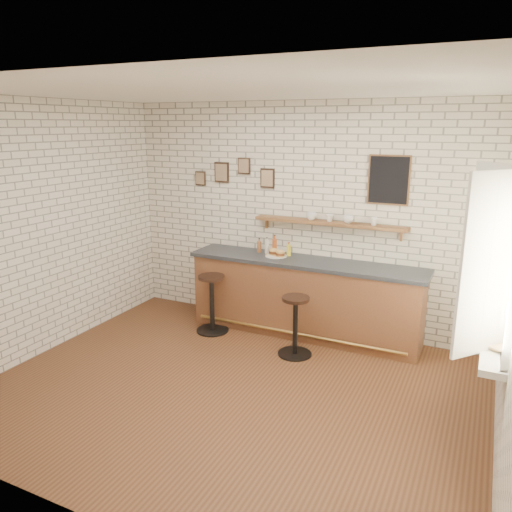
% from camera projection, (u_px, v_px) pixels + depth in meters
% --- Properties ---
extents(ground, '(5.00, 5.00, 0.00)m').
position_uv_depth(ground, '(232.00, 389.00, 5.24)').
color(ground, brown).
rests_on(ground, ground).
extents(bar_counter, '(3.10, 0.65, 1.01)m').
position_uv_depth(bar_counter, '(304.00, 297.00, 6.53)').
color(bar_counter, brown).
rests_on(bar_counter, ground).
extents(sandwich_plate, '(0.28, 0.28, 0.01)m').
position_uv_depth(sandwich_plate, '(276.00, 256.00, 6.58)').
color(sandwich_plate, white).
rests_on(sandwich_plate, bar_counter).
extents(ciabatta_sandwich, '(0.26, 0.18, 0.08)m').
position_uv_depth(ciabatta_sandwich, '(277.00, 252.00, 6.57)').
color(ciabatta_sandwich, tan).
rests_on(ciabatta_sandwich, sandwich_plate).
extents(potato_chips, '(0.25, 0.19, 0.00)m').
position_uv_depth(potato_chips, '(274.00, 255.00, 6.59)').
color(potato_chips, '#E5B450').
rests_on(potato_chips, sandwich_plate).
extents(bitters_bottle_brown, '(0.06, 0.06, 0.19)m').
position_uv_depth(bitters_bottle_brown, '(259.00, 247.00, 6.78)').
color(bitters_bottle_brown, brown).
rests_on(bitters_bottle_brown, bar_counter).
extents(bitters_bottle_white, '(0.06, 0.06, 0.22)m').
position_uv_depth(bitters_bottle_white, '(267.00, 247.00, 6.73)').
color(bitters_bottle_white, silver).
rests_on(bitters_bottle_white, bar_counter).
extents(bitters_bottle_amber, '(0.06, 0.06, 0.26)m').
position_uv_depth(bitters_bottle_amber, '(275.00, 246.00, 6.68)').
color(bitters_bottle_amber, '#AD4D1B').
rests_on(bitters_bottle_amber, bar_counter).
extents(condiment_bottle_yellow, '(0.06, 0.06, 0.18)m').
position_uv_depth(condiment_bottle_yellow, '(289.00, 250.00, 6.60)').
color(condiment_bottle_yellow, gold).
rests_on(condiment_bottle_yellow, bar_counter).
extents(bar_stool_left, '(0.43, 0.43, 0.78)m').
position_uv_depth(bar_stool_left, '(212.00, 302.00, 6.62)').
color(bar_stool_left, black).
rests_on(bar_stool_left, ground).
extents(bar_stool_right, '(0.41, 0.41, 0.74)m').
position_uv_depth(bar_stool_right, '(295.00, 324.00, 5.94)').
color(bar_stool_right, black).
rests_on(bar_stool_right, ground).
extents(wall_shelf, '(2.00, 0.18, 0.18)m').
position_uv_depth(wall_shelf, '(329.00, 223.00, 6.36)').
color(wall_shelf, brown).
rests_on(wall_shelf, ground).
extents(shelf_cup_a, '(0.17, 0.17, 0.10)m').
position_uv_depth(shelf_cup_a, '(311.00, 216.00, 6.44)').
color(shelf_cup_a, white).
rests_on(shelf_cup_a, wall_shelf).
extents(shelf_cup_b, '(0.14, 0.14, 0.09)m').
position_uv_depth(shelf_cup_b, '(330.00, 218.00, 6.33)').
color(shelf_cup_b, white).
rests_on(shelf_cup_b, wall_shelf).
extents(shelf_cup_c, '(0.16, 0.16, 0.10)m').
position_uv_depth(shelf_cup_c, '(348.00, 219.00, 6.23)').
color(shelf_cup_c, white).
rests_on(shelf_cup_c, wall_shelf).
extents(shelf_cup_d, '(0.11, 0.11, 0.09)m').
position_uv_depth(shelf_cup_d, '(374.00, 222.00, 6.10)').
color(shelf_cup_d, white).
rests_on(shelf_cup_d, wall_shelf).
extents(back_wall_decor, '(2.96, 0.02, 0.56)m').
position_uv_depth(back_wall_decor, '(319.00, 177.00, 6.35)').
color(back_wall_decor, black).
rests_on(back_wall_decor, ground).
extents(window_sill, '(0.20, 1.35, 0.06)m').
position_uv_depth(window_sill, '(494.00, 341.00, 4.27)').
color(window_sill, white).
rests_on(window_sill, ground).
extents(casement_window, '(0.40, 1.30, 1.56)m').
position_uv_depth(casement_window, '(499.00, 256.00, 4.10)').
color(casement_window, white).
rests_on(casement_window, ground).
extents(book_lower, '(0.19, 0.23, 0.02)m').
position_uv_depth(book_lower, '(492.00, 344.00, 4.12)').
color(book_lower, tan).
rests_on(book_lower, window_sill).
extents(book_upper, '(0.24, 0.25, 0.02)m').
position_uv_depth(book_upper, '(492.00, 343.00, 4.11)').
color(book_upper, tan).
rests_on(book_upper, book_lower).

